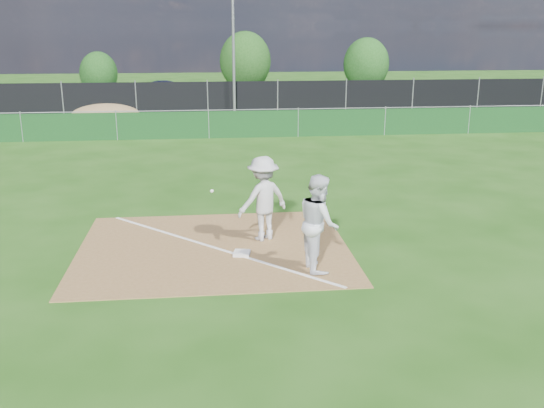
{
  "coord_description": "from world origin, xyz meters",
  "views": [
    {
      "loc": [
        -0.06,
        -11.84,
        4.8
      ],
      "look_at": [
        1.32,
        1.0,
        1.0
      ],
      "focal_mm": 40.0,
      "sensor_mm": 36.0,
      "label": 1
    }
  ],
  "objects_px": {
    "car_mid": "(172,92)",
    "tree_right": "(366,64)",
    "first_base": "(242,253)",
    "car_right": "(300,93)",
    "runner": "(319,223)",
    "tree_left": "(99,73)",
    "play_at_first": "(263,199)",
    "car_left": "(136,95)",
    "tree_mid": "(245,61)",
    "light_pole": "(233,41)"
  },
  "relations": [
    {
      "from": "car_mid",
      "to": "car_right",
      "type": "relative_size",
      "value": 1.0
    },
    {
      "from": "light_pole",
      "to": "runner",
      "type": "xyz_separation_m",
      "value": [
        0.62,
        -23.1,
        -3.01
      ]
    },
    {
      "from": "tree_mid",
      "to": "light_pole",
      "type": "bearing_deg",
      "value": -96.9
    },
    {
      "from": "light_pole",
      "to": "first_base",
      "type": "relative_size",
      "value": 23.07
    },
    {
      "from": "car_mid",
      "to": "light_pole",
      "type": "bearing_deg",
      "value": -167.94
    },
    {
      "from": "light_pole",
      "to": "play_at_first",
      "type": "relative_size",
      "value": 4.08
    },
    {
      "from": "first_base",
      "to": "tree_right",
      "type": "bearing_deg",
      "value": 71.14
    },
    {
      "from": "play_at_first",
      "to": "car_mid",
      "type": "bearing_deg",
      "value": 97.39
    },
    {
      "from": "light_pole",
      "to": "car_left",
      "type": "xyz_separation_m",
      "value": [
        -5.91,
        3.91,
        -3.27
      ]
    },
    {
      "from": "play_at_first",
      "to": "tree_right",
      "type": "relative_size",
      "value": 0.49
    },
    {
      "from": "car_left",
      "to": "runner",
      "type": "bearing_deg",
      "value": 172.56
    },
    {
      "from": "play_at_first",
      "to": "tree_right",
      "type": "distance_m",
      "value": 33.86
    },
    {
      "from": "play_at_first",
      "to": "car_left",
      "type": "distance_m",
      "value": 25.76
    },
    {
      "from": "play_at_first",
      "to": "car_mid",
      "type": "xyz_separation_m",
      "value": [
        -3.45,
        26.55,
        -0.28
      ]
    },
    {
      "from": "light_pole",
      "to": "tree_left",
      "type": "relative_size",
      "value": 2.57
    },
    {
      "from": "first_base",
      "to": "tree_right",
      "type": "xyz_separation_m",
      "value": [
        11.3,
        33.07,
        2.01
      ]
    },
    {
      "from": "runner",
      "to": "tree_left",
      "type": "bearing_deg",
      "value": 11.62
    },
    {
      "from": "car_mid",
      "to": "tree_mid",
      "type": "distance_m",
      "value": 8.07
    },
    {
      "from": "car_mid",
      "to": "tree_mid",
      "type": "xyz_separation_m",
      "value": [
        5.15,
        6.0,
        1.58
      ]
    },
    {
      "from": "tree_left",
      "to": "tree_mid",
      "type": "bearing_deg",
      "value": 6.58
    },
    {
      "from": "car_right",
      "to": "tree_mid",
      "type": "relative_size",
      "value": 0.96
    },
    {
      "from": "tree_left",
      "to": "first_base",
      "type": "bearing_deg",
      "value": -75.77
    },
    {
      "from": "tree_right",
      "to": "first_base",
      "type": "bearing_deg",
      "value": -108.86
    },
    {
      "from": "car_mid",
      "to": "car_right",
      "type": "height_order",
      "value": "car_mid"
    },
    {
      "from": "play_at_first",
      "to": "car_right",
      "type": "height_order",
      "value": "play_at_first"
    },
    {
      "from": "runner",
      "to": "tree_mid",
      "type": "distance_m",
      "value": 34.45
    },
    {
      "from": "runner",
      "to": "car_mid",
      "type": "distance_m",
      "value": 28.75
    },
    {
      "from": "runner",
      "to": "car_mid",
      "type": "relative_size",
      "value": 0.46
    },
    {
      "from": "play_at_first",
      "to": "tree_left",
      "type": "height_order",
      "value": "tree_left"
    },
    {
      "from": "tree_mid",
      "to": "tree_right",
      "type": "distance_m",
      "value": 9.05
    },
    {
      "from": "light_pole",
      "to": "car_mid",
      "type": "height_order",
      "value": "light_pole"
    },
    {
      "from": "play_at_first",
      "to": "runner",
      "type": "height_order",
      "value": "runner"
    },
    {
      "from": "car_mid",
      "to": "first_base",
      "type": "bearing_deg",
      "value": 162.58
    },
    {
      "from": "tree_left",
      "to": "car_mid",
      "type": "bearing_deg",
      "value": -42.09
    },
    {
      "from": "first_base",
      "to": "tree_left",
      "type": "distance_m",
      "value": 33.38
    },
    {
      "from": "tree_left",
      "to": "play_at_first",
      "type": "bearing_deg",
      "value": -74.39
    },
    {
      "from": "first_base",
      "to": "tree_right",
      "type": "distance_m",
      "value": 35.0
    },
    {
      "from": "light_pole",
      "to": "car_right",
      "type": "distance_m",
      "value": 7.25
    },
    {
      "from": "runner",
      "to": "first_base",
      "type": "bearing_deg",
      "value": 54.97
    },
    {
      "from": "light_pole",
      "to": "tree_mid",
      "type": "xyz_separation_m",
      "value": [
        1.37,
        11.31,
        -1.69
      ]
    },
    {
      "from": "tree_left",
      "to": "tree_right",
      "type": "bearing_deg",
      "value": 2.19
    },
    {
      "from": "tree_left",
      "to": "car_right",
      "type": "bearing_deg",
      "value": -22.02
    },
    {
      "from": "first_base",
      "to": "tree_mid",
      "type": "distance_m",
      "value": 33.68
    },
    {
      "from": "car_left",
      "to": "tree_mid",
      "type": "height_order",
      "value": "tree_mid"
    },
    {
      "from": "runner",
      "to": "car_left",
      "type": "xyz_separation_m",
      "value": [
        -6.52,
        27.01,
        -0.27
      ]
    },
    {
      "from": "first_base",
      "to": "car_left",
      "type": "height_order",
      "value": "car_left"
    },
    {
      "from": "runner",
      "to": "tree_right",
      "type": "bearing_deg",
      "value": -20.75
    },
    {
      "from": "first_base",
      "to": "tree_right",
      "type": "relative_size",
      "value": 0.09
    },
    {
      "from": "car_right",
      "to": "light_pole",
      "type": "bearing_deg",
      "value": 138.03
    },
    {
      "from": "car_mid",
      "to": "tree_right",
      "type": "xyz_separation_m",
      "value": [
        14.18,
        5.54,
        1.35
      ]
    }
  ]
}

